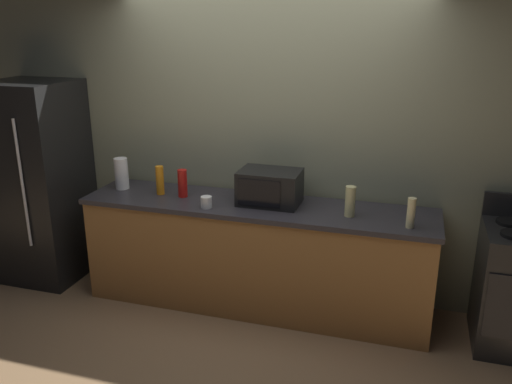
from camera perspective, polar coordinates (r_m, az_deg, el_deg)
ground_plane at (r=4.27m, az=-1.61°, el=-14.50°), size 8.00×8.00×0.00m
back_wall at (r=4.48m, az=1.54°, el=5.83°), size 6.40×0.10×2.70m
counter_run at (r=4.39m, az=0.00°, el=-6.82°), size 2.84×0.64×0.90m
refrigerator at (r=5.17m, az=-22.29°, el=1.00°), size 0.72×0.73×1.80m
microwave at (r=4.19m, az=1.49°, el=0.53°), size 0.48×0.35×0.27m
paper_towel_roll at (r=4.71m, az=-14.28°, el=1.94°), size 0.12×0.12×0.27m
bottle_dish_soap at (r=4.49m, az=-10.30°, el=1.25°), size 0.07×0.07×0.24m
bottle_hot_sauce at (r=4.40m, az=-7.91°, el=0.94°), size 0.08×0.08×0.23m
bottle_vinegar at (r=3.99m, az=10.10°, el=-1.00°), size 0.08×0.08×0.23m
bottle_hand_soap at (r=3.87m, az=16.34°, el=-2.17°), size 0.06×0.06×0.22m
mug_white at (r=4.14m, az=-5.36°, el=-1.08°), size 0.09×0.09×0.09m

